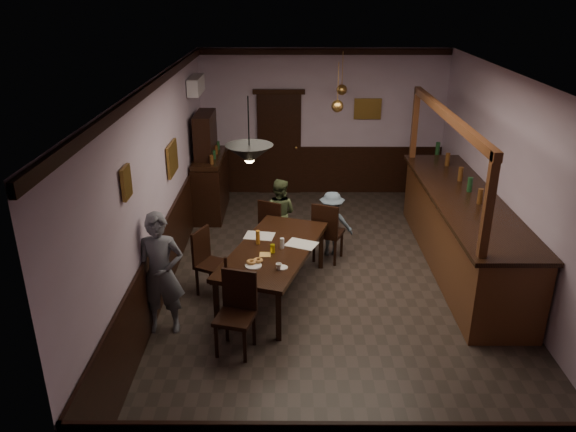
{
  "coord_description": "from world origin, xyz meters",
  "views": [
    {
      "loc": [
        -0.67,
        -7.38,
        4.17
      ],
      "look_at": [
        -0.7,
        -0.14,
        1.15
      ],
      "focal_mm": 35.0,
      "sensor_mm": 36.0,
      "label": 1
    }
  ],
  "objects_px": {
    "chair_far_left": "(273,224)",
    "person_standing": "(161,274)",
    "coffee_cup": "(279,266)",
    "pendant_iron": "(249,154)",
    "dining_table": "(274,252)",
    "person_seated_right": "(331,224)",
    "soda_can": "(273,249)",
    "bar_counter": "(461,230)",
    "sideboard": "(210,174)",
    "pendant_brass_far": "(342,90)",
    "chair_near": "(237,308)",
    "chair_side": "(208,259)",
    "person_seated_left": "(279,214)",
    "pendant_brass_mid": "(337,106)",
    "chair_far_right": "(327,230)"
  },
  "relations": [
    {
      "from": "soda_can",
      "to": "sideboard",
      "type": "height_order",
      "value": "sideboard"
    },
    {
      "from": "person_standing",
      "to": "bar_counter",
      "type": "distance_m",
      "value": 4.64
    },
    {
      "from": "bar_counter",
      "to": "pendant_brass_far",
      "type": "relative_size",
      "value": 5.43
    },
    {
      "from": "chair_side",
      "to": "person_seated_right",
      "type": "relative_size",
      "value": 0.88
    },
    {
      "from": "pendant_brass_far",
      "to": "person_seated_right",
      "type": "bearing_deg",
      "value": -97.38
    },
    {
      "from": "person_seated_left",
      "to": "pendant_brass_far",
      "type": "relative_size",
      "value": 1.49
    },
    {
      "from": "chair_far_right",
      "to": "soda_can",
      "type": "height_order",
      "value": "chair_far_right"
    },
    {
      "from": "chair_side",
      "to": "coffee_cup",
      "type": "height_order",
      "value": "chair_side"
    },
    {
      "from": "coffee_cup",
      "to": "soda_can",
      "type": "height_order",
      "value": "soda_can"
    },
    {
      "from": "chair_side",
      "to": "person_seated_left",
      "type": "relative_size",
      "value": 0.79
    },
    {
      "from": "person_seated_right",
      "to": "person_standing",
      "type": "bearing_deg",
      "value": 44.94
    },
    {
      "from": "chair_far_right",
      "to": "chair_side",
      "type": "relative_size",
      "value": 1.05
    },
    {
      "from": "chair_far_left",
      "to": "chair_far_right",
      "type": "bearing_deg",
      "value": -170.72
    },
    {
      "from": "chair_near",
      "to": "pendant_brass_mid",
      "type": "bearing_deg",
      "value": 81.75
    },
    {
      "from": "coffee_cup",
      "to": "pendant_iron",
      "type": "distance_m",
      "value": 1.57
    },
    {
      "from": "chair_near",
      "to": "person_standing",
      "type": "height_order",
      "value": "person_standing"
    },
    {
      "from": "chair_near",
      "to": "person_seated_right",
      "type": "relative_size",
      "value": 0.93
    },
    {
      "from": "dining_table",
      "to": "sideboard",
      "type": "xyz_separation_m",
      "value": [
        -1.31,
        3.15,
        0.1
      ]
    },
    {
      "from": "person_seated_left",
      "to": "pendant_iron",
      "type": "bearing_deg",
      "value": 101.32
    },
    {
      "from": "pendant_iron",
      "to": "pendant_brass_mid",
      "type": "distance_m",
      "value": 3.14
    },
    {
      "from": "person_seated_left",
      "to": "pendant_brass_far",
      "type": "height_order",
      "value": "pendant_brass_far"
    },
    {
      "from": "soda_can",
      "to": "chair_near",
      "type": "bearing_deg",
      "value": -109.75
    },
    {
      "from": "soda_can",
      "to": "bar_counter",
      "type": "distance_m",
      "value": 3.1
    },
    {
      "from": "pendant_iron",
      "to": "pendant_brass_mid",
      "type": "height_order",
      "value": "same"
    },
    {
      "from": "soda_can",
      "to": "chair_far_left",
      "type": "bearing_deg",
      "value": 91.63
    },
    {
      "from": "dining_table",
      "to": "pendant_iron",
      "type": "height_order",
      "value": "pendant_iron"
    },
    {
      "from": "dining_table",
      "to": "person_seated_right",
      "type": "relative_size",
      "value": 2.21
    },
    {
      "from": "person_standing",
      "to": "person_seated_left",
      "type": "relative_size",
      "value": 1.34
    },
    {
      "from": "chair_far_right",
      "to": "chair_near",
      "type": "xyz_separation_m",
      "value": [
        -1.22,
        -2.32,
        0.0
      ]
    },
    {
      "from": "chair_far_left",
      "to": "person_seated_left",
      "type": "relative_size",
      "value": 0.78
    },
    {
      "from": "dining_table",
      "to": "chair_far_right",
      "type": "bearing_deg",
      "value": 52.89
    },
    {
      "from": "chair_near",
      "to": "pendant_iron",
      "type": "bearing_deg",
      "value": 86.08
    },
    {
      "from": "chair_far_left",
      "to": "person_standing",
      "type": "xyz_separation_m",
      "value": [
        -1.33,
        -2.22,
        0.29
      ]
    },
    {
      "from": "person_seated_right",
      "to": "chair_far_left",
      "type": "bearing_deg",
      "value": 0.0
    },
    {
      "from": "person_standing",
      "to": "soda_can",
      "type": "bearing_deg",
      "value": 24.44
    },
    {
      "from": "person_seated_right",
      "to": "person_seated_left",
      "type": "bearing_deg",
      "value": -16.88
    },
    {
      "from": "sideboard",
      "to": "person_standing",
      "type": "bearing_deg",
      "value": -91.01
    },
    {
      "from": "pendant_brass_far",
      "to": "dining_table",
      "type": "bearing_deg",
      "value": -108.27
    },
    {
      "from": "chair_near",
      "to": "bar_counter",
      "type": "distance_m",
      "value": 3.95
    },
    {
      "from": "chair_side",
      "to": "chair_near",
      "type": "bearing_deg",
      "value": -132.8
    },
    {
      "from": "soda_can",
      "to": "sideboard",
      "type": "xyz_separation_m",
      "value": [
        -1.3,
        3.29,
        -0.03
      ]
    },
    {
      "from": "dining_table",
      "to": "person_standing",
      "type": "height_order",
      "value": "person_standing"
    },
    {
      "from": "bar_counter",
      "to": "pendant_iron",
      "type": "height_order",
      "value": "pendant_iron"
    },
    {
      "from": "coffee_cup",
      "to": "dining_table",
      "type": "bearing_deg",
      "value": 115.36
    },
    {
      "from": "person_standing",
      "to": "pendant_brass_mid",
      "type": "xyz_separation_m",
      "value": [
        2.38,
        2.98,
        1.49
      ]
    },
    {
      "from": "person_seated_right",
      "to": "soda_can",
      "type": "bearing_deg",
      "value": 59.32
    },
    {
      "from": "bar_counter",
      "to": "pendant_brass_mid",
      "type": "relative_size",
      "value": 5.43
    },
    {
      "from": "chair_far_left",
      "to": "chair_near",
      "type": "bearing_deg",
      "value": 109.66
    },
    {
      "from": "chair_far_left",
      "to": "pendant_brass_mid",
      "type": "height_order",
      "value": "pendant_brass_mid"
    },
    {
      "from": "dining_table",
      "to": "person_seated_right",
      "type": "bearing_deg",
      "value": 56.01
    }
  ]
}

